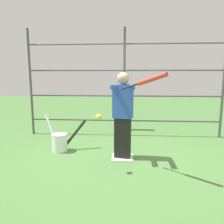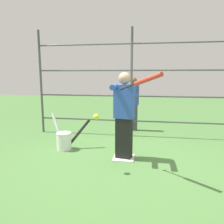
{
  "view_description": "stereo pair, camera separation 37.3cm",
  "coord_description": "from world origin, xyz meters",
  "px_view_note": "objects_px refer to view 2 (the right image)",
  "views": [
    {
      "loc": [
        -0.07,
        4.05,
        1.6
      ],
      "look_at": [
        0.19,
        0.27,
        0.95
      ],
      "focal_mm": 35.0,
      "sensor_mm": 36.0,
      "label": 1
    },
    {
      "loc": [
        -0.45,
        4.01,
        1.6
      ],
      "look_at": [
        0.19,
        0.27,
        0.95
      ],
      "focal_mm": 35.0,
      "sensor_mm": 36.0,
      "label": 2
    }
  ],
  "objects_px": {
    "softball_in_flight": "(96,117)",
    "bat_bucket": "(64,140)",
    "baseball_bat_swinging": "(144,81)",
    "batter": "(124,113)",
    "bystander_behind_fence": "(133,103)"
  },
  "relations": [
    {
      "from": "batter",
      "to": "baseball_bat_swinging",
      "type": "relative_size",
      "value": 2.49
    },
    {
      "from": "softball_in_flight",
      "to": "bat_bucket",
      "type": "relative_size",
      "value": 0.09
    },
    {
      "from": "batter",
      "to": "softball_in_flight",
      "type": "xyz_separation_m",
      "value": [
        0.37,
        0.66,
        0.05
      ]
    },
    {
      "from": "batter",
      "to": "bystander_behind_fence",
      "type": "relative_size",
      "value": 1.07
    },
    {
      "from": "baseball_bat_swinging",
      "to": "softball_in_flight",
      "type": "relative_size",
      "value": 6.89
    },
    {
      "from": "baseball_bat_swinging",
      "to": "softball_in_flight",
      "type": "xyz_separation_m",
      "value": [
        0.75,
        -0.13,
        -0.58
      ]
    },
    {
      "from": "softball_in_flight",
      "to": "bystander_behind_fence",
      "type": "height_order",
      "value": "bystander_behind_fence"
    },
    {
      "from": "baseball_bat_swinging",
      "to": "batter",
      "type": "bearing_deg",
      "value": -64.68
    },
    {
      "from": "softball_in_flight",
      "to": "bat_bucket",
      "type": "bearing_deg",
      "value": -45.97
    },
    {
      "from": "baseball_bat_swinging",
      "to": "bystander_behind_fence",
      "type": "distance_m",
      "value": 3.12
    },
    {
      "from": "batter",
      "to": "bat_bucket",
      "type": "bearing_deg",
      "value": -14.12
    },
    {
      "from": "bat_bucket",
      "to": "baseball_bat_swinging",
      "type": "bearing_deg",
      "value": 146.65
    },
    {
      "from": "bat_bucket",
      "to": "batter",
      "type": "bearing_deg",
      "value": 165.88
    },
    {
      "from": "bat_bucket",
      "to": "bystander_behind_fence",
      "type": "bearing_deg",
      "value": -125.33
    },
    {
      "from": "bat_bucket",
      "to": "bystander_behind_fence",
      "type": "relative_size",
      "value": 0.66
    }
  ]
}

